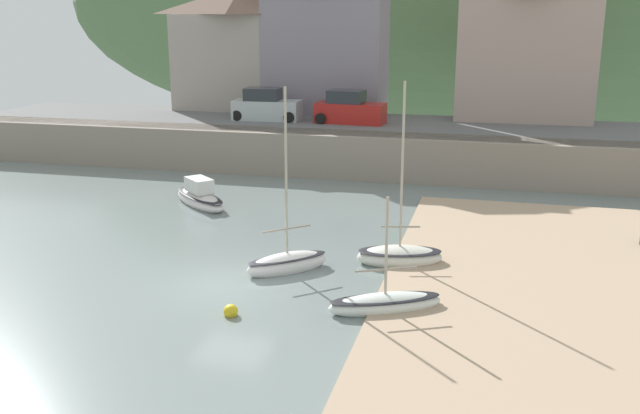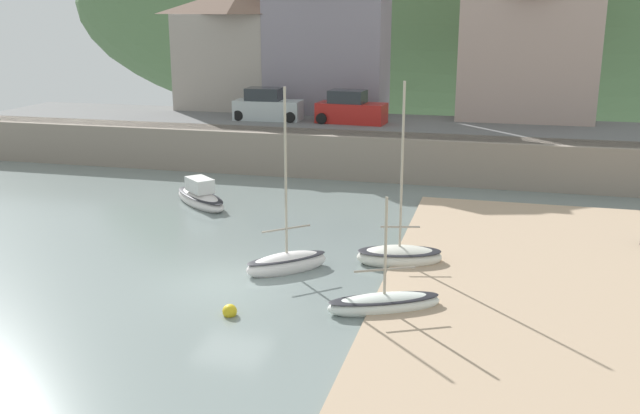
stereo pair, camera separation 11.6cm
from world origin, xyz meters
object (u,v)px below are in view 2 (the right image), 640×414
(motorboat_with_cabin, at_px, (200,197))
(parked_car_by_wall, at_px, (351,110))
(waterfront_building_centre, at_px, (327,24))
(dinghy_open_wooden, at_px, (384,303))
(waterfront_building_right, at_px, (528,41))
(waterfront_building_left, at_px, (245,47))
(sailboat_nearest_shore, at_px, (287,262))
(fishing_boat_green, at_px, (399,255))
(church_with_spire, at_px, (555,1))
(parked_car_near_slipway, at_px, (267,107))
(mooring_buoy, at_px, (230,311))

(motorboat_with_cabin, relative_size, parked_car_by_wall, 0.95)
(waterfront_building_centre, bearing_deg, dinghy_open_wooden, -72.47)
(waterfront_building_right, bearing_deg, waterfront_building_left, -180.00)
(sailboat_nearest_shore, height_order, parked_car_by_wall, sailboat_nearest_shore)
(fishing_boat_green, distance_m, parked_car_by_wall, 18.38)
(sailboat_nearest_shore, bearing_deg, motorboat_with_cabin, 88.64)
(church_with_spire, xyz_separation_m, fishing_boat_green, (-6.02, -25.78, -9.17))
(waterfront_building_right, height_order, parked_car_by_wall, waterfront_building_right)
(motorboat_with_cabin, bearing_deg, sailboat_nearest_shore, -7.65)
(fishing_boat_green, bearing_deg, parked_car_near_slipway, 108.43)
(dinghy_open_wooden, xyz_separation_m, parked_car_by_wall, (-5.72, 21.67, 2.96))
(sailboat_nearest_shore, height_order, mooring_buoy, sailboat_nearest_shore)
(waterfront_building_right, bearing_deg, church_with_spire, 68.95)
(waterfront_building_right, distance_m, church_with_spire, 4.88)
(church_with_spire, bearing_deg, sailboat_nearest_shore, -109.51)
(fishing_boat_green, xyz_separation_m, parked_car_near_slipway, (-10.78, 17.28, 2.90))
(dinghy_open_wooden, bearing_deg, mooring_buoy, 172.56)
(sailboat_nearest_shore, xyz_separation_m, fishing_boat_green, (3.75, 1.79, -0.03))
(dinghy_open_wooden, height_order, parked_car_by_wall, parked_car_by_wall)
(church_with_spire, distance_m, mooring_buoy, 34.61)
(sailboat_nearest_shore, distance_m, parked_car_near_slipway, 20.53)
(motorboat_with_cabin, height_order, mooring_buoy, motorboat_with_cabin)
(waterfront_building_centre, bearing_deg, sailboat_nearest_shore, -79.55)
(waterfront_building_centre, distance_m, waterfront_building_right, 12.61)
(dinghy_open_wooden, bearing_deg, waterfront_building_right, 54.50)
(motorboat_with_cabin, relative_size, parked_car_near_slipway, 0.96)
(parked_car_near_slipway, distance_m, parked_car_by_wall, 5.23)
(waterfront_building_right, height_order, mooring_buoy, waterfront_building_right)
(waterfront_building_left, height_order, waterfront_building_right, waterfront_building_right)
(dinghy_open_wooden, xyz_separation_m, mooring_buoy, (-4.47, -1.52, -0.11))
(motorboat_with_cabin, bearing_deg, waterfront_building_centre, 123.32)
(parked_car_near_slipway, xyz_separation_m, parked_car_by_wall, (5.23, 0.00, 0.00))
(waterfront_building_left, height_order, mooring_buoy, waterfront_building_left)
(dinghy_open_wooden, bearing_deg, fishing_boat_green, 66.13)
(waterfront_building_right, distance_m, sailboat_nearest_shore, 25.88)
(waterfront_building_right, distance_m, fishing_boat_green, 23.27)
(sailboat_nearest_shore, relative_size, parked_car_by_wall, 1.58)
(sailboat_nearest_shore, height_order, parked_car_near_slipway, sailboat_nearest_shore)
(waterfront_building_left, bearing_deg, parked_car_near_slipway, -56.08)
(fishing_boat_green, bearing_deg, motorboat_with_cabin, 137.11)
(motorboat_with_cabin, height_order, parked_car_near_slipway, parked_car_near_slipway)
(waterfront_building_left, xyz_separation_m, waterfront_building_centre, (5.72, 0.00, 1.51))
(waterfront_building_centre, relative_size, church_with_spire, 0.81)
(waterfront_building_left, relative_size, motorboat_with_cabin, 2.31)
(waterfront_building_right, relative_size, dinghy_open_wooden, 2.46)
(church_with_spire, bearing_deg, waterfront_building_right, -111.05)
(sailboat_nearest_shore, bearing_deg, waterfront_building_left, 70.79)
(waterfront_building_centre, relative_size, dinghy_open_wooden, 2.92)
(waterfront_building_right, height_order, dinghy_open_wooden, waterfront_building_right)
(dinghy_open_wooden, distance_m, mooring_buoy, 4.73)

